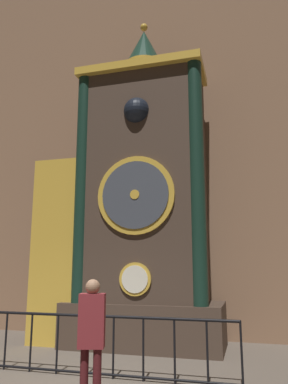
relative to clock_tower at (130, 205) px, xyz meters
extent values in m
cube|color=#846047|center=(-0.09, 1.38, 3.40)|extent=(24.00, 0.30, 13.47)
cube|color=#423328|center=(0.35, 0.03, -2.83)|extent=(3.70, 1.61, 1.01)
cube|color=#423328|center=(0.35, 0.03, 0.58)|extent=(2.96, 1.40, 5.81)
cube|color=gold|center=(0.35, -0.07, 3.39)|extent=(3.20, 1.54, 0.20)
cylinder|color=gold|center=(0.35, -0.70, -1.78)|extent=(0.73, 0.05, 0.73)
cylinder|color=silver|center=(0.35, -0.73, -1.78)|extent=(0.60, 0.03, 0.60)
cylinder|color=gold|center=(0.35, -0.70, 0.12)|extent=(1.84, 0.07, 1.84)
cylinder|color=#3D424C|center=(0.35, -0.74, 0.12)|extent=(1.58, 0.04, 1.58)
cylinder|color=gold|center=(0.35, -0.76, 0.12)|extent=(0.22, 0.03, 0.22)
cube|color=black|center=(0.35, -0.18, 2.21)|extent=(0.80, 0.42, 0.80)
sphere|color=black|center=(0.35, -0.62, 2.21)|extent=(0.64, 0.64, 0.64)
cylinder|color=#142D23|center=(-1.06, -0.57, 0.58)|extent=(0.34, 0.34, 5.81)
cylinder|color=#142D23|center=(1.76, -0.57, 0.58)|extent=(0.34, 0.34, 5.81)
cylinder|color=gold|center=(0.35, 0.03, 3.64)|extent=(1.01, 1.01, 0.30)
cone|color=#163227|center=(0.35, 0.03, 4.29)|extent=(0.96, 0.96, 1.01)
sphere|color=gold|center=(0.35, 0.03, 4.92)|extent=(0.20, 0.20, 0.20)
cube|color=#4C3828|center=(-1.78, 0.08, -1.08)|extent=(1.20, 1.19, 4.51)
cube|color=gold|center=(-1.78, -0.53, -1.08)|extent=(1.26, 0.06, 4.51)
cylinder|color=black|center=(-1.61, -2.46, -2.83)|extent=(0.04, 0.04, 1.01)
cylinder|color=black|center=(-1.08, -2.46, -2.83)|extent=(0.04, 0.04, 1.01)
cylinder|color=black|center=(-0.55, -2.46, -2.83)|extent=(0.04, 0.04, 1.01)
cylinder|color=black|center=(-0.02, -2.46, -2.83)|extent=(0.04, 0.04, 1.01)
cylinder|color=black|center=(0.50, -2.46, -2.83)|extent=(0.04, 0.04, 1.01)
cylinder|color=black|center=(1.03, -2.46, -2.83)|extent=(0.04, 0.04, 1.01)
cylinder|color=black|center=(1.56, -2.46, -2.83)|extent=(0.04, 0.04, 1.01)
cylinder|color=black|center=(2.09, -2.46, -2.83)|extent=(0.04, 0.04, 1.01)
cylinder|color=black|center=(2.61, -2.46, -2.83)|extent=(0.04, 0.04, 1.01)
cylinder|color=black|center=(0.24, -2.46, -2.35)|extent=(4.75, 0.05, 0.05)
cylinder|color=black|center=(0.24, -2.46, -3.28)|extent=(4.75, 0.04, 0.04)
cylinder|color=#461518|center=(0.66, -3.98, -2.94)|extent=(0.11, 0.11, 0.80)
cylinder|color=#461518|center=(0.84, -3.98, -2.94)|extent=(0.11, 0.11, 0.80)
cube|color=maroon|center=(0.75, -3.98, -2.19)|extent=(0.39, 0.30, 0.69)
sphere|color=#8C664C|center=(0.75, -3.98, -1.76)|extent=(0.20, 0.20, 0.20)
camera|label=1|loc=(2.81, -8.79, -1.48)|focal=35.00mm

